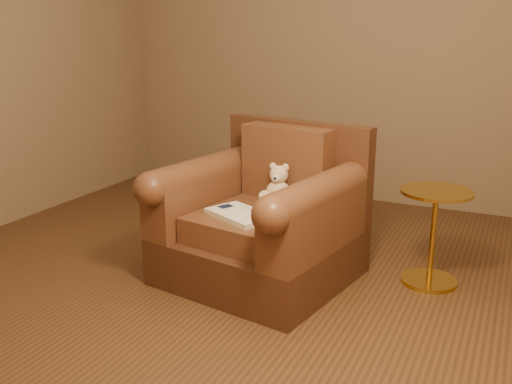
% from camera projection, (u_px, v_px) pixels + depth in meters
% --- Properties ---
extents(floor, '(4.00, 4.00, 0.00)m').
position_uv_depth(floor, '(221.00, 272.00, 3.64)').
color(floor, '#53331C').
rests_on(floor, ground).
extents(armchair, '(1.18, 1.14, 0.93)m').
position_uv_depth(armchair, '(264.00, 221.00, 3.50)').
color(armchair, '#452617').
rests_on(armchair, floor).
extents(teddy_bear, '(0.20, 0.22, 0.27)m').
position_uv_depth(teddy_bear, '(278.00, 190.00, 3.50)').
color(teddy_bear, beige).
rests_on(teddy_bear, armchair).
extents(guidebook, '(0.46, 0.39, 0.03)m').
position_uv_depth(guidebook, '(240.00, 215.00, 3.30)').
color(guidebook, beige).
rests_on(guidebook, armchair).
extents(side_table, '(0.42, 0.42, 0.59)m').
position_uv_depth(side_table, '(433.00, 234.00, 3.40)').
color(side_table, gold).
rests_on(side_table, floor).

